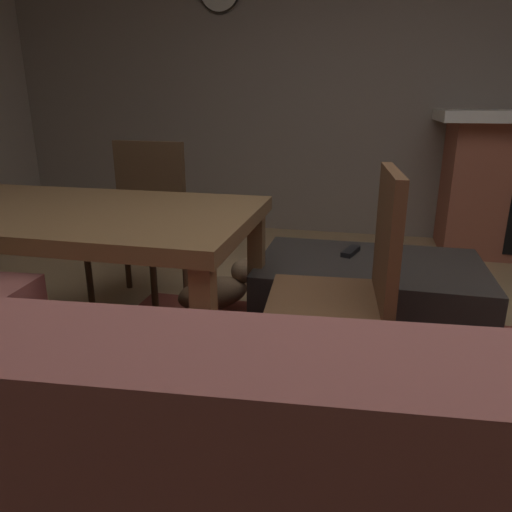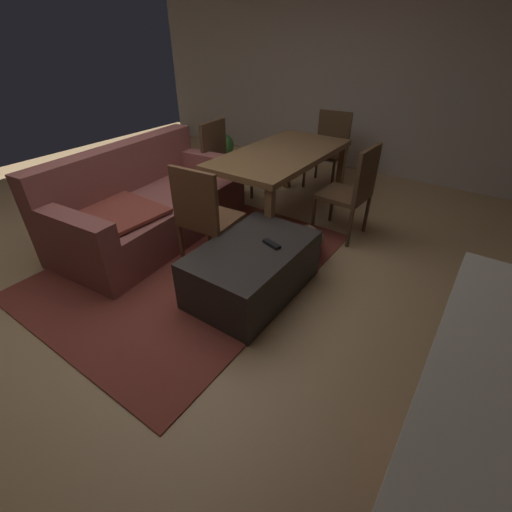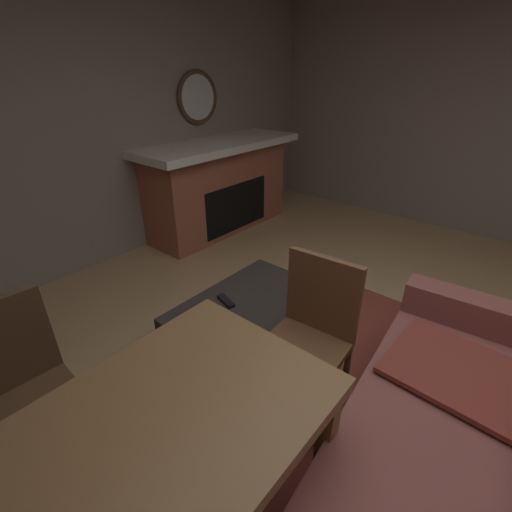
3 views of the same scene
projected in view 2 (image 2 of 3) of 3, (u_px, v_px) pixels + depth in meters
The scene contains 13 objects.
floor at pixel (174, 256), 3.34m from camera, with size 8.19×8.19×0.00m, color tan.
wall_right_window_side at pixel (339, 67), 4.95m from camera, with size 0.12×6.49×2.71m, color #B2A59B.
area_rug at pixel (192, 263), 3.23m from camera, with size 2.60×2.00×0.01m, color brown.
couch at pixel (148, 206), 3.55m from camera, with size 2.05×1.11×0.88m.
ottoman_coffee_table at pixel (253, 269), 2.79m from camera, with size 1.05×0.67×0.42m, color #2D2826.
tv_remote at pixel (272, 244), 2.69m from camera, with size 0.05×0.16×0.02m, color black.
dining_table at pixel (281, 159), 3.71m from camera, with size 1.69×0.86×0.74m.
dining_chair_south at pixel (353, 188), 3.39m from camera, with size 0.46×0.46×0.93m.
dining_chair_east at pixel (329, 145), 4.64m from camera, with size 0.46×0.46×0.93m.
dining_chair_north at pixel (222, 158), 4.17m from camera, with size 0.46×0.46×0.93m.
dining_chair_west at pixel (204, 213), 2.93m from camera, with size 0.47×0.47×0.93m.
potted_plant at pixel (224, 148), 5.36m from camera, with size 0.30×0.30×0.49m.
small_dog at pixel (312, 238), 3.32m from camera, with size 0.43×0.40×0.26m.
Camera 2 is at (-1.85, -2.24, 1.82)m, focal length 24.63 mm.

